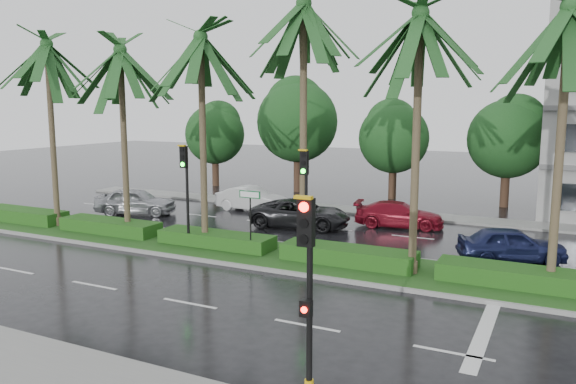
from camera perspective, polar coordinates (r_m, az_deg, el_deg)
The scene contains 17 objects.
ground at distance 22.06m, azimuth -2.19°, elevation -7.29°, with size 120.00×120.00×0.00m, color black.
near_sidewalk at distance 14.50m, azimuth -22.70°, elevation -16.49°, with size 40.00×2.40×0.12m, color gray.
far_sidewalk at distance 32.82m, azimuth 7.87°, elevation -1.96°, with size 40.00×2.00×0.12m, color gray.
median at distance 22.89m, azimuth -0.99°, elevation -6.49°, with size 36.00×4.00×0.15m.
hedge at distance 22.80m, azimuth -0.99°, elevation -5.59°, with size 35.20×1.40×0.60m.
lane_markings at distance 20.46m, azimuth 4.80°, elevation -8.58°, with size 34.00×13.06×0.01m.
palm_row at distance 22.84m, azimuth -3.90°, elevation 14.61°, with size 26.30×4.20×10.56m.
signal_near at distance 10.73m, azimuth 2.01°, elevation -10.70°, with size 0.34×0.45×4.36m.
signal_median_left at distance 23.83m, azimuth -10.37°, elevation 1.14°, with size 0.34×0.42×4.36m.
signal_median_right at distance 21.03m, azimuth 1.74°, elevation 0.29°, with size 0.34×0.42×4.36m.
street_sign at distance 22.47m, azimuth -3.88°, elevation -1.45°, with size 0.95×0.09×2.60m.
bg_trees at distance 38.00m, azimuth 8.91°, elevation 6.36°, with size 32.45×5.72×8.27m.
car_silver at distance 32.94m, azimuth -15.21°, elevation -0.90°, with size 4.49×1.81×1.53m, color #A0A2A8.
car_white at distance 33.01m, azimuth -3.73°, elevation -0.70°, with size 4.26×1.49×1.41m, color silver.
car_darkgrey at distance 28.48m, azimuth 1.26°, elevation -2.18°, with size 5.06×2.33×1.41m, color black.
car_red at distance 29.02m, azimuth 11.21°, elevation -2.26°, with size 4.46×1.81×1.29m, color maroon.
car_blue at distance 23.84m, azimuth 21.74°, elevation -4.97°, with size 4.08×1.64×1.39m, color #191F4B.
Camera 1 is at (10.16, -18.62, 6.06)m, focal length 35.00 mm.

